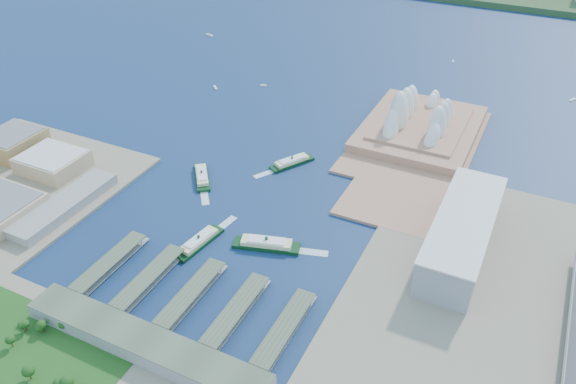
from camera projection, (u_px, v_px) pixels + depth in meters
The scene contains 17 objects.
ground at pixel (226, 241), 515.23m from camera, with size 3000.00×3000.00×0.00m, color #10204C.
east_land at pixel (483, 378), 390.09m from camera, with size 240.00×500.00×3.00m, color gray.
peninsula at pixel (417, 141), 667.56m from camera, with size 135.00×220.00×3.00m, color #AC785E.
opera_house at pixel (423, 110), 665.99m from camera, with size 134.00×180.00×58.00m, color white, non-canonical shape.
toaster_building at pixel (462, 233), 491.84m from camera, with size 45.00×155.00×35.00m, color gray.
ferry_wharves at pixel (191, 295), 452.04m from camera, with size 184.00×90.00×9.30m, color #48533F, non-canonical shape.
terminal_building at pixel (145, 344), 404.83m from camera, with size 200.00×28.00×12.00m, color gray.
park at pixel (8, 361), 390.31m from camera, with size 150.00×110.00×16.00m, color #194714, non-canonical shape.
ferry_a at pixel (202, 175), 599.13m from camera, with size 13.60×53.42×10.10m, color #0C3315, non-canonical shape.
ferry_b at pixel (292, 160), 623.41m from camera, with size 13.42×52.73×9.97m, color #0C3315, non-canonical shape.
ferry_c at pixel (199, 240), 508.35m from camera, with size 14.02×55.06×10.41m, color #0C3315, non-canonical shape.
ferry_d at pixel (266, 242), 505.17m from camera, with size 15.46×60.72×11.48m, color #0C3315, non-canonical shape.
boat_a at pixel (215, 87), 794.90m from camera, with size 3.28×13.10×2.53m, color white, non-canonical shape.
boat_b at pixel (263, 85), 801.33m from camera, with size 2.99×8.54×2.31m, color white, non-canonical shape.
boat_c at pixel (573, 99), 762.05m from camera, with size 3.28×11.25×2.53m, color white, non-canonical shape.
boat_d at pixel (210, 35), 978.21m from camera, with size 3.55×16.22×2.74m, color white, non-canonical shape.
boat_e at pixel (453, 61), 877.48m from camera, with size 2.99×9.39×2.31m, color white, non-canonical shape.
Camera 1 is at (227.70, -332.70, 329.05)m, focal length 35.00 mm.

